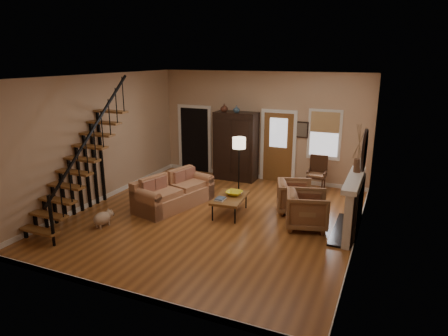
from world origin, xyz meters
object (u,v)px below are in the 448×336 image
at_px(coffee_table, 230,205).
at_px(armchair_right, 295,197).
at_px(armoire, 236,146).
at_px(sofa, 174,191).
at_px(floor_lamp, 239,166).
at_px(side_chair, 317,174).
at_px(armchair_left, 307,210).

xyz_separation_m(coffee_table, armchair_right, (1.41, 0.79, 0.17)).
xyz_separation_m(armoire, armchair_right, (2.37, -1.97, -0.66)).
distance_m(sofa, coffee_table, 1.53).
bearing_deg(floor_lamp, armchair_right, -22.98).
xyz_separation_m(sofa, coffee_table, (1.52, 0.07, -0.17)).
relative_size(armoire, coffee_table, 1.79).
bearing_deg(armoire, coffee_table, -70.80).
xyz_separation_m(sofa, floor_lamp, (1.14, 1.62, 0.40)).
bearing_deg(sofa, coffee_table, 17.58).
relative_size(coffee_table, armchair_right, 1.36).
distance_m(coffee_table, side_chair, 3.03).
height_order(armchair_left, floor_lamp, floor_lamp).
xyz_separation_m(armchair_right, side_chair, (0.18, 1.77, 0.12)).
bearing_deg(armchair_right, armoire, 32.30).
height_order(coffee_table, side_chair, side_chair).
distance_m(armoire, armchair_left, 4.03).
height_order(coffee_table, armchair_right, armchair_right).
relative_size(armoire, armchair_right, 2.43).
distance_m(armchair_left, armchair_right, 0.94).
height_order(armoire, side_chair, armoire).
height_order(armoire, sofa, armoire).
height_order(sofa, armchair_right, sofa).
bearing_deg(armchair_left, armchair_right, 14.83).
relative_size(armchair_left, armchair_right, 1.06).
bearing_deg(coffee_table, floor_lamp, 103.89).
bearing_deg(sofa, armchair_left, 15.86).
relative_size(coffee_table, armchair_left, 1.28).
height_order(sofa, coffee_table, sofa).
height_order(floor_lamp, side_chair, floor_lamp).
bearing_deg(armchair_right, side_chair, -23.67).
bearing_deg(floor_lamp, side_chair, 27.07).
bearing_deg(armchair_left, sofa, 75.65).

